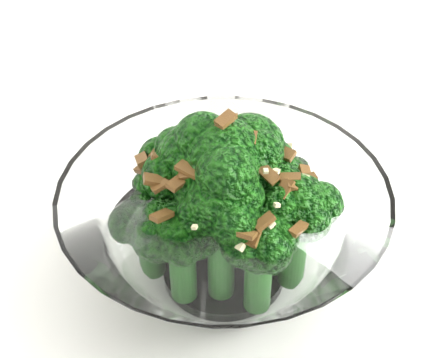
{
  "coord_description": "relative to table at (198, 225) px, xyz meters",
  "views": [
    {
      "loc": [
        0.14,
        -0.61,
        1.15
      ],
      "look_at": [
        0.11,
        -0.26,
        0.85
      ],
      "focal_mm": 55.0,
      "sensor_mm": 36.0,
      "label": 1
    }
  ],
  "objects": [
    {
      "name": "table",
      "position": [
        0.0,
        0.0,
        0.0
      ],
      "size": [
        1.27,
        0.92,
        0.75
      ],
      "color": "white",
      "rests_on": "ground"
    },
    {
      "name": "broccoli_dish",
      "position": [
        0.04,
        -0.12,
        0.12
      ],
      "size": [
        0.23,
        0.23,
        0.15
      ],
      "color": "white",
      "rests_on": "table"
    }
  ]
}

